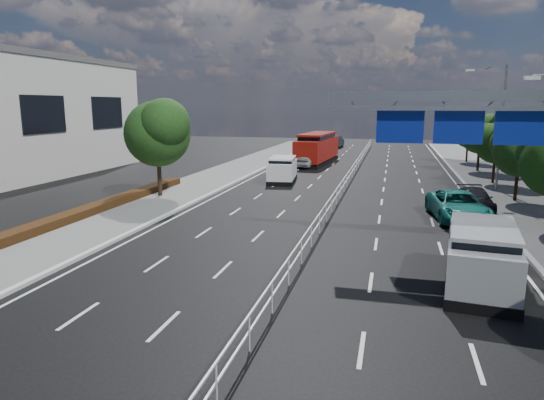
% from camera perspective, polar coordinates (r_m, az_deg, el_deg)
% --- Properties ---
extents(ground, '(160.00, 160.00, 0.00)m').
position_cam_1_polar(ground, '(13.78, -1.67, -15.81)').
color(ground, black).
rests_on(ground, ground).
extents(median_fence, '(0.05, 85.00, 1.02)m').
position_cam_1_polar(median_fence, '(34.95, 8.33, 1.60)').
color(median_fence, silver).
rests_on(median_fence, ground).
extents(overhead_gantry, '(10.24, 0.38, 7.45)m').
position_cam_1_polar(overhead_gantry, '(22.14, 23.10, 8.61)').
color(overhead_gantry, gray).
rests_on(overhead_gantry, ground).
extents(streetlight_far, '(2.78, 2.40, 9.00)m').
position_cam_1_polar(streetlight_far, '(38.50, 25.02, 8.57)').
color(streetlight_far, gray).
rests_on(streetlight_far, ground).
extents(near_tree_back, '(4.84, 4.51, 6.69)m').
position_cam_1_polar(near_tree_back, '(33.52, -13.27, 8.05)').
color(near_tree_back, black).
rests_on(near_tree_back, ground).
extents(far_tree_e, '(3.63, 3.38, 5.13)m').
position_cam_1_polar(far_tree_e, '(34.81, 27.22, 5.48)').
color(far_tree_e, black).
rests_on(far_tree_e, ground).
extents(far_tree_f, '(3.52, 3.28, 5.02)m').
position_cam_1_polar(far_tree_f, '(42.13, 24.95, 6.36)').
color(far_tree_f, black).
rests_on(far_tree_f, ground).
extents(far_tree_g, '(3.96, 3.69, 5.45)m').
position_cam_1_polar(far_tree_g, '(49.49, 23.39, 7.35)').
color(far_tree_g, black).
rests_on(far_tree_g, ground).
extents(far_tree_h, '(3.41, 3.18, 4.91)m').
position_cam_1_polar(far_tree_h, '(56.92, 22.17, 7.48)').
color(far_tree_h, black).
rests_on(far_tree_h, ground).
extents(white_minivan, '(2.53, 4.90, 2.05)m').
position_cam_1_polar(white_minivan, '(39.90, 1.23, 3.59)').
color(white_minivan, black).
rests_on(white_minivan, ground).
extents(red_bus, '(3.42, 11.11, 3.27)m').
position_cam_1_polar(red_bus, '(52.96, 5.34, 6.17)').
color(red_bus, black).
rests_on(red_bus, ground).
extents(near_car_silver, '(2.56, 5.23, 1.72)m').
position_cam_1_polar(near_car_silver, '(49.65, 4.10, 4.88)').
color(near_car_silver, '#A5A8AC').
rests_on(near_car_silver, ground).
extents(near_car_dark, '(2.12, 5.24, 1.69)m').
position_cam_1_polar(near_car_dark, '(73.49, 7.49, 6.83)').
color(near_car_dark, black).
rests_on(near_car_dark, ground).
extents(silver_minivan, '(2.85, 5.50, 2.19)m').
position_cam_1_polar(silver_minivan, '(18.35, 23.43, -6.18)').
color(silver_minivan, black).
rests_on(silver_minivan, ground).
extents(parked_car_teal, '(3.33, 5.94, 1.57)m').
position_cam_1_polar(parked_car_teal, '(28.55, 21.01, -0.64)').
color(parked_car_teal, '#19736A').
rests_on(parked_car_teal, ground).
extents(parked_car_dark, '(1.98, 4.50, 1.29)m').
position_cam_1_polar(parked_car_dark, '(31.71, 22.76, 0.09)').
color(parked_car_dark, black).
rests_on(parked_car_dark, ground).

